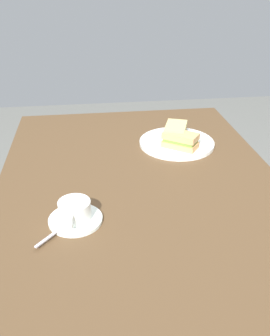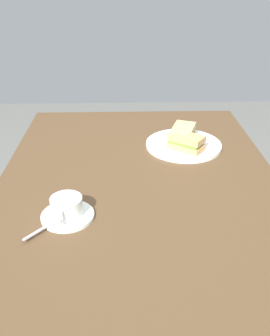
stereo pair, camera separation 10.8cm
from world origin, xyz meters
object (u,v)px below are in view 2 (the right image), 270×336
object	(u,v)px
sandwich_back	(186,142)
dining_table	(139,207)
spoon	(44,227)
coffee_saucer	(68,216)
coffee_cup	(66,206)
sandwich_front	(183,134)
sandwich_plate	(183,145)

from	to	relation	value
sandwich_back	dining_table	bearing A→B (deg)	136.57
spoon	coffee_saucer	bearing A→B (deg)	-40.98
coffee_saucer	dining_table	bearing A→B (deg)	-45.16
sandwich_back	coffee_cup	xyz separation A→B (m)	(-0.39, 0.38, -0.00)
spoon	sandwich_front	bearing A→B (deg)	-39.60
spoon	sandwich_plate	bearing A→B (deg)	-40.72
sandwich_back	coffee_cup	size ratio (longest dim) A/B	1.27
dining_table	sandwich_back	xyz separation A→B (m)	(0.19, -0.18, 0.15)
coffee_cup	sandwich_back	bearing A→B (deg)	-44.25
sandwich_plate	coffee_saucer	bearing A→B (deg)	139.32
coffee_saucer	coffee_cup	world-z (taller)	coffee_cup
sandwich_front	coffee_saucer	distance (m)	0.59
dining_table	sandwich_back	size ratio (longest dim) A/B	9.01
sandwich_back	spoon	xyz separation A→B (m)	(-0.45, 0.43, -0.03)
dining_table	coffee_cup	xyz separation A→B (m)	(-0.20, 0.20, 0.15)
sandwich_front	coffee_saucer	size ratio (longest dim) A/B	1.04
dining_table	coffee_saucer	size ratio (longest dim) A/B	8.70
sandwich_front	coffee_cup	xyz separation A→B (m)	(-0.46, 0.38, -0.01)
coffee_saucer	coffee_cup	distance (m)	0.03
spoon	dining_table	bearing A→B (deg)	-44.27
coffee_saucer	sandwich_plate	bearing A→B (deg)	-40.68
coffee_saucer	spoon	world-z (taller)	spoon
dining_table	sandwich_front	distance (m)	0.34
dining_table	sandwich_plate	world-z (taller)	sandwich_plate
sandwich_back	coffee_saucer	bearing A→B (deg)	135.66
sandwich_plate	spoon	xyz separation A→B (m)	(-0.50, 0.43, 0.01)
sandwich_front	coffee_cup	world-z (taller)	sandwich_front
sandwich_back	spoon	world-z (taller)	sandwich_back
dining_table	spoon	xyz separation A→B (m)	(-0.26, 0.25, 0.12)
sandwich_back	coffee_saucer	xyz separation A→B (m)	(-0.39, 0.38, -0.04)
dining_table	spoon	world-z (taller)	spoon
coffee_cup	sandwich_front	bearing A→B (deg)	-39.35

